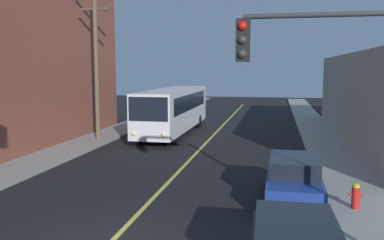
{
  "coord_description": "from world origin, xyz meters",
  "views": [
    {
      "loc": [
        4.25,
        -9.26,
        4.62
      ],
      "look_at": [
        0.0,
        11.49,
        2.0
      ],
      "focal_mm": 38.42,
      "sensor_mm": 36.0,
      "label": 1
    }
  ],
  "objects_px": {
    "parked_car_blue": "(294,179)",
    "utility_pole_mid": "(96,55)",
    "traffic_signal_right_corner": "(328,83)",
    "fire_hydrant": "(356,195)",
    "city_bus": "(174,109)"
  },
  "relations": [
    {
      "from": "parked_car_blue",
      "to": "utility_pole_mid",
      "type": "xyz_separation_m",
      "value": [
        -11.86,
        10.13,
        4.65
      ]
    },
    {
      "from": "parked_car_blue",
      "to": "traffic_signal_right_corner",
      "type": "xyz_separation_m",
      "value": [
        0.49,
        -4.36,
        3.46
      ]
    },
    {
      "from": "parked_car_blue",
      "to": "traffic_signal_right_corner",
      "type": "height_order",
      "value": "traffic_signal_right_corner"
    },
    {
      "from": "traffic_signal_right_corner",
      "to": "fire_hydrant",
      "type": "distance_m",
      "value": 5.43
    },
    {
      "from": "utility_pole_mid",
      "to": "fire_hydrant",
      "type": "xyz_separation_m",
      "value": [
        13.79,
        -10.8,
        -4.91
      ]
    },
    {
      "from": "fire_hydrant",
      "to": "utility_pole_mid",
      "type": "bearing_deg",
      "value": 141.93
    },
    {
      "from": "traffic_signal_right_corner",
      "to": "fire_hydrant",
      "type": "bearing_deg",
      "value": 68.69
    },
    {
      "from": "city_bus",
      "to": "utility_pole_mid",
      "type": "relative_size",
      "value": 1.25
    },
    {
      "from": "parked_car_blue",
      "to": "utility_pole_mid",
      "type": "height_order",
      "value": "utility_pole_mid"
    },
    {
      "from": "parked_car_blue",
      "to": "utility_pole_mid",
      "type": "distance_m",
      "value": 16.28
    },
    {
      "from": "city_bus",
      "to": "utility_pole_mid",
      "type": "height_order",
      "value": "utility_pole_mid"
    },
    {
      "from": "city_bus",
      "to": "parked_car_blue",
      "type": "xyz_separation_m",
      "value": [
        7.82,
        -14.11,
        -0.98
      ]
    },
    {
      "from": "parked_car_blue",
      "to": "traffic_signal_right_corner",
      "type": "bearing_deg",
      "value": -83.61
    },
    {
      "from": "city_bus",
      "to": "traffic_signal_right_corner",
      "type": "distance_m",
      "value": 20.4
    },
    {
      "from": "parked_car_blue",
      "to": "fire_hydrant",
      "type": "distance_m",
      "value": 2.06
    }
  ]
}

